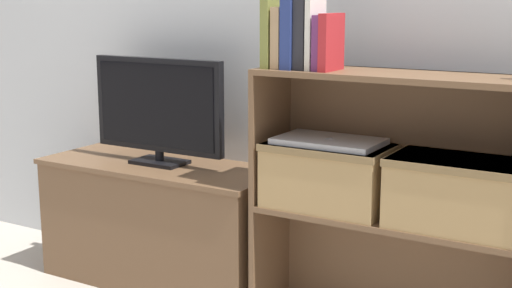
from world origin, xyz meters
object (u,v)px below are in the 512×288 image
object	(u,v)px
book_plum	(323,43)
book_crimson	(331,42)
tv	(158,108)
laptop	(329,141)
storage_basket_right	(459,191)
book_navy	(295,32)
book_ivory	(315,32)
tv_stand	(161,223)
book_charcoal	(306,32)
storage_basket_left	(328,173)
book_tan	(284,38)
book_olive	(274,31)

from	to	relation	value
book_plum	book_crimson	xyz separation A→B (m)	(0.03, -0.00, 0.00)
tv	laptop	xyz separation A→B (m)	(0.79, -0.06, -0.04)
tv	storage_basket_right	size ratio (longest dim) A/B	1.44
book_plum	tv	bearing A→B (deg)	172.86
book_navy	book_crimson	xyz separation A→B (m)	(0.14, -0.00, -0.03)
tv	book_ivory	bearing A→B (deg)	-7.41
tv_stand	book_charcoal	bearing A→B (deg)	-7.88
book_crimson	laptop	distance (m)	0.34
book_navy	storage_basket_left	world-z (taller)	book_navy
tv_stand	book_tan	xyz separation A→B (m)	(0.63, -0.10, 0.79)
tv_stand	book_plum	world-z (taller)	book_plum
book_tan	book_crimson	world-z (taller)	book_tan
book_charcoal	laptop	xyz separation A→B (m)	(0.08, 0.03, -0.37)
book_tan	storage_basket_right	size ratio (longest dim) A/B	0.48
tv_stand	storage_basket_right	distance (m)	1.29
book_tan	book_ivory	distance (m)	0.12
storage_basket_left	storage_basket_right	xyz separation A→B (m)	(0.45, 0.00, 0.00)
book_olive	book_crimson	bearing A→B (deg)	-0.00
book_tan	laptop	distance (m)	0.39
book_plum	storage_basket_right	xyz separation A→B (m)	(0.46, 0.03, -0.45)
book_tan	book_charcoal	world-z (taller)	book_charcoal
tv_stand	tv	distance (m)	0.49
book_olive	book_tan	size ratio (longest dim) A/B	1.19
book_charcoal	book_crimson	world-z (taller)	book_charcoal
tv	book_tan	bearing A→B (deg)	-8.79
book_tan	book_navy	size ratio (longest dim) A/B	0.84
book_olive	book_charcoal	size ratio (longest dim) A/B	1.00
book_ivory	book_tan	bearing A→B (deg)	180.00
storage_basket_left	laptop	size ratio (longest dim) A/B	1.20
tv	storage_basket_left	xyz separation A→B (m)	(0.79, -0.06, -0.16)
tv_stand	book_olive	world-z (taller)	book_olive
book_ivory	storage_basket_right	world-z (taller)	book_ivory
tv	book_crimson	size ratio (longest dim) A/B	3.29
book_crimson	storage_basket_right	bearing A→B (deg)	4.35
storage_basket_right	book_olive	bearing A→B (deg)	-177.10
tv_stand	book_crimson	bearing A→B (deg)	-6.98
tv	storage_basket_right	distance (m)	1.25
tv_stand	storage_basket_left	size ratio (longest dim) A/B	2.40
tv	book_tan	world-z (taller)	book_tan
book_olive	storage_basket_right	size ratio (longest dim) A/B	0.58
book_olive	book_plum	size ratio (longest dim) A/B	1.36
book_olive	storage_basket_left	distance (m)	0.52
book_charcoal	book_plum	xyz separation A→B (m)	(0.06, 0.00, -0.03)
book_olive	book_plum	bearing A→B (deg)	0.00
storage_basket_left	book_navy	bearing A→B (deg)	-164.56
tv	book_ivory	world-z (taller)	book_ivory
book_plum	book_crimson	world-z (taller)	book_crimson
book_tan	storage_basket_right	bearing A→B (deg)	3.08
tv	book_charcoal	distance (m)	0.79
book_plum	book_olive	bearing A→B (deg)	180.00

